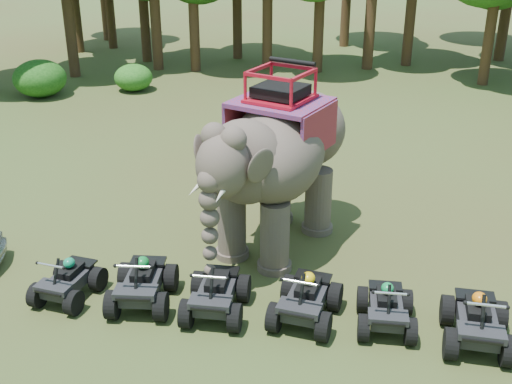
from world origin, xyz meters
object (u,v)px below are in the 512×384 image
elephant (277,160)px  atv_1 (142,277)px  atv_2 (216,287)px  atv_4 (387,302)px  atv_3 (306,293)px  atv_0 (67,275)px  atv_5 (478,315)px

elephant → atv_1: 4.58m
atv_2 → atv_4: atv_2 is taller
atv_3 → atv_0: bearing=-170.8°
atv_4 → atv_5: size_ratio=0.89×
elephant → atv_3: 3.94m
atv_0 → atv_2: (3.51, -0.04, 0.07)m
atv_1 → atv_4: 5.45m
atv_0 → atv_3: atv_3 is taller
atv_4 → atv_5: 1.86m
atv_0 → atv_4: (7.22, 0.06, 0.02)m
atv_5 → atv_0: bearing=-178.9°
elephant → atv_4: (2.83, -3.33, -1.80)m
atv_0 → atv_1: size_ratio=0.87×
atv_1 → atv_3: bearing=-6.0°
atv_3 → atv_5: atv_5 is taller
atv_0 → atv_1: atv_1 is taller
atv_0 → atv_2: 3.51m
elephant → atv_5: (4.66, -3.61, -1.73)m
atv_2 → atv_0: bearing=178.4°
atv_3 → atv_4: (1.73, 0.03, -0.06)m
atv_0 → atv_5: size_ratio=0.87×
elephant → atv_2: 3.96m
elephant → atv_2: (-0.89, -3.44, -1.75)m
atv_5 → elephant: bearing=144.7°
atv_1 → atv_5: (7.28, -0.28, 0.00)m
atv_1 → atv_5: bearing=-7.7°
atv_0 → atv_5: bearing=7.4°
atv_0 → atv_1: (1.77, 0.06, 0.09)m
atv_0 → atv_5: (9.06, -0.21, 0.09)m
atv_3 → atv_5: bearing=4.9°
atv_0 → atv_3: 5.50m
atv_1 → atv_4: (5.45, -0.00, -0.07)m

